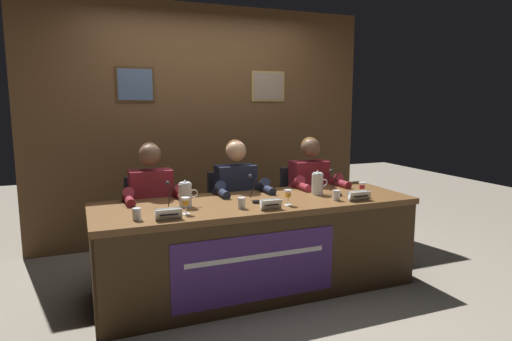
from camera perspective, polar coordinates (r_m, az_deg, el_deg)
name	(u,v)px	position (r m, az deg, el deg)	size (l,w,h in m)	color
ground_plane	(256,287)	(3.91, 0.00, -14.71)	(12.00, 12.00, 0.00)	gray
wall_back_panelled	(204,125)	(5.06, -6.62, 5.86)	(3.82, 0.14, 2.60)	brown
conference_table	(261,233)	(3.64, 0.59, -7.97)	(2.62, 0.89, 0.75)	brown
chair_left	(150,229)	(4.15, -13.38, -7.25)	(0.44, 0.44, 0.89)	black
panelist_left	(153,203)	(3.89, -13.08, -4.11)	(0.51, 0.48, 1.22)	black
nameplate_left	(168,214)	(3.13, -11.15, -5.51)	(0.18, 0.06, 0.08)	white
juice_glass_left	(186,203)	(3.25, -9.02, -4.08)	(0.06, 0.06, 0.12)	white
water_cup_left	(137,215)	(3.17, -15.02, -5.51)	(0.06, 0.06, 0.08)	silver
microphone_left	(170,202)	(3.35, -10.91, -3.94)	(0.06, 0.17, 0.22)	black
chair_center	(232,220)	(4.32, -3.13, -6.35)	(0.44, 0.44, 0.89)	black
panelist_center	(238,196)	(4.07, -2.26, -3.29)	(0.51, 0.48, 1.22)	black
nameplate_center	(271,204)	(3.36, 1.91, -4.37)	(0.17, 0.06, 0.08)	white
juice_glass_center	(288,195)	(3.50, 4.12, -3.09)	(0.06, 0.06, 0.12)	white
water_cup_center	(241,204)	(3.39, -1.88, -4.26)	(0.06, 0.06, 0.08)	silver
microphone_center	(254,193)	(3.60, -0.24, -2.91)	(0.06, 0.17, 0.22)	black
chair_right	(303,213)	(4.62, 6.02, -5.38)	(0.44, 0.44, 0.89)	black
panelist_right	(313,190)	(4.39, 7.30, -2.47)	(0.51, 0.48, 1.22)	black
nameplate_right	(359,196)	(3.76, 13.09, -3.18)	(0.20, 0.06, 0.08)	white
juice_glass_right	(362,187)	(3.91, 13.45, -2.02)	(0.06, 0.06, 0.12)	white
water_cup_right	(336,196)	(3.73, 10.27, -3.22)	(0.06, 0.06, 0.08)	silver
microphone_right	(336,186)	(3.94, 10.18, -2.02)	(0.06, 0.17, 0.22)	black
water_pitcher_left_side	(185,195)	(3.48, -9.04, -3.08)	(0.15, 0.10, 0.21)	silver
water_pitcher_right_side	(318,184)	(3.93, 7.90, -1.69)	(0.15, 0.10, 0.21)	silver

